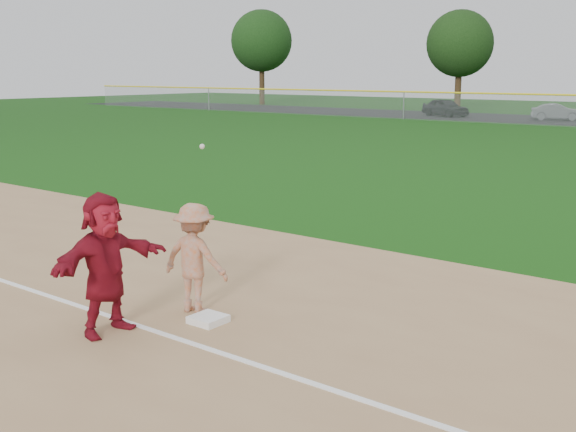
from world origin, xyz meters
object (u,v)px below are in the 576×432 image
Objects in this scene: base_runner at (105,264)px; car_mid at (557,112)px; first_base at (208,319)px; car_left at (445,107)px.

car_mid is at bearing 13.19° from base_runner.
base_runner reaches higher than first_base.
base_runner is at bearing -136.31° from car_left.
base_runner is 49.72m from car_left.
base_runner is at bearing -125.34° from first_base.
base_runner is 0.53× the size of car_mid.
base_runner is at bearing 169.88° from car_mid.
car_left is 1.15× the size of car_mid.
car_left reaches higher than car_mid.
first_base is 0.11× the size of car_left.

